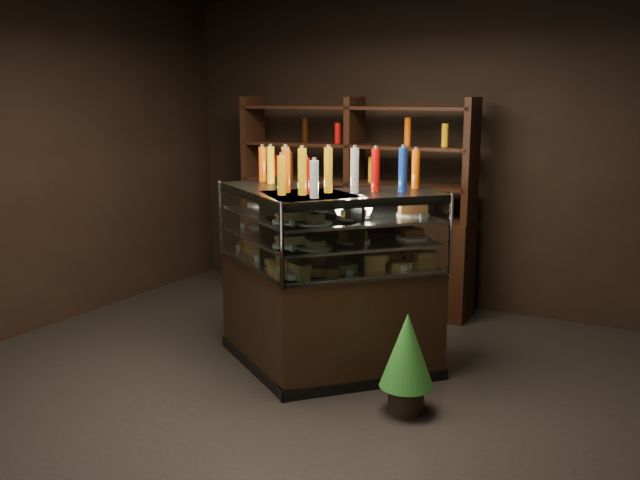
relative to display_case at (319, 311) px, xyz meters
The scene contains 7 objects.
ground 0.62m from the display_case, 107.23° to the right, with size 5.00×5.00×0.00m, color black.
room_shell 1.54m from the display_case, 107.23° to the right, with size 5.02×5.02×3.01m.
display_case is the anchor object (origin of this frame).
food_display 0.55m from the display_case, 83.28° to the right, with size 1.51×0.95×0.42m.
bottles_top 1.03m from the display_case, 96.72° to the left, with size 1.34×0.81×0.30m.
potted_conifer 0.91m from the display_case, 22.47° to the right, with size 0.35×0.35×0.75m.
back_shelving 1.75m from the display_case, 108.38° to the left, with size 2.32×0.53×2.00m.
Camera 1 is at (2.59, -4.00, 2.03)m, focal length 40.00 mm.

